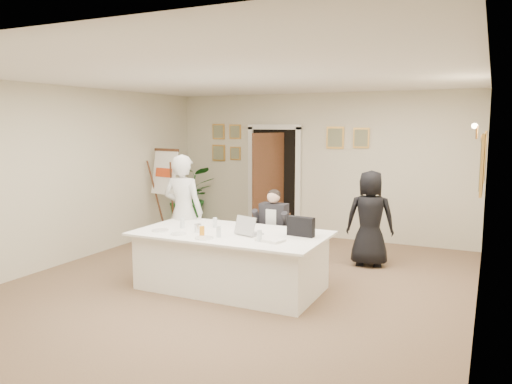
{
  "coord_description": "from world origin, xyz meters",
  "views": [
    {
      "loc": [
        3.07,
        -5.79,
        2.2
      ],
      "look_at": [
        0.04,
        0.6,
        1.24
      ],
      "focal_mm": 35.0,
      "sensor_mm": 36.0,
      "label": 1
    }
  ],
  "objects_px": {
    "seated_man": "(273,231)",
    "potted_palm": "(188,196)",
    "laptop": "(249,224)",
    "flip_chart": "(169,198)",
    "oj_glass": "(202,231)",
    "standing_woman": "(370,218)",
    "steel_jug": "(198,228)",
    "standing_man": "(183,212)",
    "paper_stack": "(270,240)",
    "conference_table": "(231,260)",
    "laptop_bag": "(301,227)"
  },
  "relations": [
    {
      "from": "seated_man",
      "to": "potted_palm",
      "type": "height_order",
      "value": "potted_palm"
    },
    {
      "from": "laptop",
      "to": "potted_palm",
      "type": "bearing_deg",
      "value": 149.4
    },
    {
      "from": "flip_chart",
      "to": "potted_palm",
      "type": "height_order",
      "value": "flip_chart"
    },
    {
      "from": "laptop",
      "to": "oj_glass",
      "type": "xyz_separation_m",
      "value": [
        -0.49,
        -0.37,
        -0.07
      ]
    },
    {
      "from": "standing_woman",
      "to": "potted_palm",
      "type": "bearing_deg",
      "value": -28.94
    },
    {
      "from": "flip_chart",
      "to": "oj_glass",
      "type": "height_order",
      "value": "flip_chart"
    },
    {
      "from": "flip_chart",
      "to": "steel_jug",
      "type": "bearing_deg",
      "value": -47.91
    },
    {
      "from": "flip_chart",
      "to": "standing_man",
      "type": "bearing_deg",
      "value": -48.91
    },
    {
      "from": "laptop",
      "to": "steel_jug",
      "type": "xyz_separation_m",
      "value": [
        -0.67,
        -0.19,
        -0.08
      ]
    },
    {
      "from": "potted_palm",
      "to": "standing_woman",
      "type": "bearing_deg",
      "value": -17.61
    },
    {
      "from": "flip_chart",
      "to": "standing_woman",
      "type": "height_order",
      "value": "flip_chart"
    },
    {
      "from": "standing_man",
      "to": "paper_stack",
      "type": "height_order",
      "value": "standing_man"
    },
    {
      "from": "standing_man",
      "to": "standing_woman",
      "type": "relative_size",
      "value": 1.17
    },
    {
      "from": "potted_palm",
      "to": "oj_glass",
      "type": "distance_m",
      "value": 4.44
    },
    {
      "from": "standing_man",
      "to": "potted_palm",
      "type": "relative_size",
      "value": 1.31
    },
    {
      "from": "conference_table",
      "to": "potted_palm",
      "type": "relative_size",
      "value": 1.9
    },
    {
      "from": "laptop",
      "to": "laptop_bag",
      "type": "xyz_separation_m",
      "value": [
        0.65,
        0.18,
        -0.01
      ]
    },
    {
      "from": "conference_table",
      "to": "laptop_bag",
      "type": "bearing_deg",
      "value": 10.66
    },
    {
      "from": "standing_woman",
      "to": "potted_palm",
      "type": "relative_size",
      "value": 1.12
    },
    {
      "from": "seated_man",
      "to": "steel_jug",
      "type": "bearing_deg",
      "value": -118.22
    },
    {
      "from": "oj_glass",
      "to": "seated_man",
      "type": "bearing_deg",
      "value": 71.06
    },
    {
      "from": "conference_table",
      "to": "seated_man",
      "type": "xyz_separation_m",
      "value": [
        0.22,
        0.9,
        0.24
      ]
    },
    {
      "from": "standing_man",
      "to": "laptop",
      "type": "bearing_deg",
      "value": 153.41
    },
    {
      "from": "standing_man",
      "to": "potted_palm",
      "type": "height_order",
      "value": "standing_man"
    },
    {
      "from": "conference_table",
      "to": "seated_man",
      "type": "height_order",
      "value": "seated_man"
    },
    {
      "from": "flip_chart",
      "to": "potted_palm",
      "type": "relative_size",
      "value": 1.27
    },
    {
      "from": "seated_man",
      "to": "laptop_bag",
      "type": "bearing_deg",
      "value": -44.44
    },
    {
      "from": "conference_table",
      "to": "laptop_bag",
      "type": "distance_m",
      "value": 1.07
    },
    {
      "from": "steel_jug",
      "to": "laptop",
      "type": "bearing_deg",
      "value": 15.62
    },
    {
      "from": "standing_man",
      "to": "laptop_bag",
      "type": "height_order",
      "value": "standing_man"
    },
    {
      "from": "conference_table",
      "to": "potted_palm",
      "type": "height_order",
      "value": "potted_palm"
    },
    {
      "from": "laptop",
      "to": "seated_man",
      "type": "bearing_deg",
      "value": 109.71
    },
    {
      "from": "flip_chart",
      "to": "oj_glass",
      "type": "xyz_separation_m",
      "value": [
        2.33,
        -2.56,
        0.05
      ]
    },
    {
      "from": "paper_stack",
      "to": "steel_jug",
      "type": "xyz_separation_m",
      "value": [
        -1.08,
        0.05,
        0.04
      ]
    },
    {
      "from": "flip_chart",
      "to": "oj_glass",
      "type": "bearing_deg",
      "value": -47.77
    },
    {
      "from": "standing_woman",
      "to": "laptop",
      "type": "xyz_separation_m",
      "value": [
        -1.16,
        -1.91,
        0.16
      ]
    },
    {
      "from": "standing_man",
      "to": "laptop",
      "type": "xyz_separation_m",
      "value": [
        1.39,
        -0.56,
        0.04
      ]
    },
    {
      "from": "seated_man",
      "to": "standing_woman",
      "type": "xyz_separation_m",
      "value": [
        1.21,
        1.01,
        0.12
      ]
    },
    {
      "from": "steel_jug",
      "to": "flip_chart",
      "type": "bearing_deg",
      "value": 132.09
    },
    {
      "from": "potted_palm",
      "to": "paper_stack",
      "type": "height_order",
      "value": "potted_palm"
    },
    {
      "from": "standing_woman",
      "to": "flip_chart",
      "type": "bearing_deg",
      "value": -15.35
    },
    {
      "from": "potted_palm",
      "to": "laptop",
      "type": "bearing_deg",
      "value": -46.75
    },
    {
      "from": "standing_man",
      "to": "steel_jug",
      "type": "distance_m",
      "value": 1.04
    },
    {
      "from": "standing_woman",
      "to": "potted_palm",
      "type": "distance_m",
      "value": 4.42
    },
    {
      "from": "potted_palm",
      "to": "steel_jug",
      "type": "bearing_deg",
      "value": -55.19
    },
    {
      "from": "standing_woman",
      "to": "laptop",
      "type": "distance_m",
      "value": 2.24
    },
    {
      "from": "laptop_bag",
      "to": "conference_table",
      "type": "bearing_deg",
      "value": -163.6
    },
    {
      "from": "laptop_bag",
      "to": "steel_jug",
      "type": "relative_size",
      "value": 3.26
    },
    {
      "from": "potted_palm",
      "to": "flip_chart",
      "type": "bearing_deg",
      "value": -77.21
    },
    {
      "from": "steel_jug",
      "to": "oj_glass",
      "type": "bearing_deg",
      "value": -46.08
    }
  ]
}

